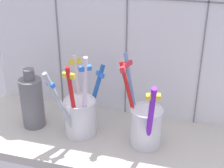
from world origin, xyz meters
The scene contains 5 objects.
counter_slab centered at (0.00, 0.00, 1.00)cm, with size 64.00×22.00×2.00cm, color #BCB7AD.
tile_wall_back centered at (0.00, 12.00, 22.50)cm, with size 64.00×2.20×45.00cm.
toothbrush_cup_left centered at (-7.04, -0.29, 6.97)cm, with size 7.94×14.72×19.07cm.
toothbrush_cup_right centered at (6.91, -0.38, 6.90)cm, with size 8.95×10.14×18.81cm.
ceramic_vase centered at (-18.06, 0.44, 7.92)cm, with size 4.90×4.90×13.61cm.
Camera 1 is at (16.42, -56.63, 44.49)cm, focal length 54.64 mm.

